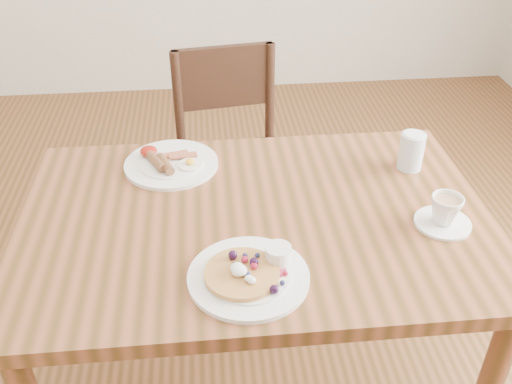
# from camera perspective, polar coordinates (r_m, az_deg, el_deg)

# --- Properties ---
(dining_table) EXTENTS (1.20, 0.80, 0.75)m
(dining_table) POSITION_cam_1_polar(r_m,az_deg,el_deg) (1.52, -0.00, -5.28)
(dining_table) COLOR brown
(dining_table) RESTS_ON ground
(chair_far) EXTENTS (0.47, 0.47, 0.88)m
(chair_far) POSITION_cam_1_polar(r_m,az_deg,el_deg) (2.21, -2.36, 3.66)
(chair_far) COLOR #301D11
(chair_far) RESTS_ON ground
(pancake_plate) EXTENTS (0.27, 0.27, 0.06)m
(pancake_plate) POSITION_cam_1_polar(r_m,az_deg,el_deg) (1.26, -0.60, -8.13)
(pancake_plate) COLOR white
(pancake_plate) RESTS_ON dining_table
(breakfast_plate) EXTENTS (0.27, 0.27, 0.04)m
(breakfast_plate) POSITION_cam_1_polar(r_m,az_deg,el_deg) (1.66, -8.62, 2.91)
(breakfast_plate) COLOR white
(breakfast_plate) RESTS_ON dining_table
(teacup_saucer) EXTENTS (0.14, 0.14, 0.08)m
(teacup_saucer) POSITION_cam_1_polar(r_m,az_deg,el_deg) (1.48, 18.36, -1.98)
(teacup_saucer) COLOR white
(teacup_saucer) RESTS_ON dining_table
(water_glass) EXTENTS (0.07, 0.07, 0.11)m
(water_glass) POSITION_cam_1_polar(r_m,az_deg,el_deg) (1.67, 15.27, 3.94)
(water_glass) COLOR silver
(water_glass) RESTS_ON dining_table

